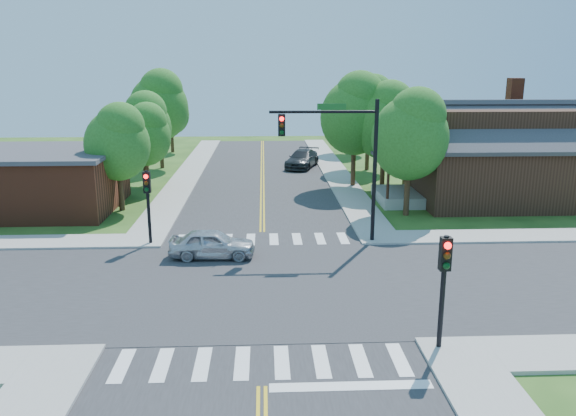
{
  "coord_description": "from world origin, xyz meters",
  "views": [
    {
      "loc": [
        0.12,
        -21.51,
        8.78
      ],
      "look_at": [
        1.25,
        4.24,
        2.2
      ],
      "focal_mm": 35.0,
      "sensor_mm": 36.0,
      "label": 1
    }
  ],
  "objects_px": {
    "signal_pole_nw": "(147,194)",
    "car_dgrey": "(302,159)",
    "signal_pole_se": "(444,272)",
    "house_ne": "(493,151)",
    "signal_mast_ne": "(341,148)",
    "car_silver": "(212,244)"
  },
  "relations": [
    {
      "from": "signal_pole_se",
      "to": "signal_pole_nw",
      "type": "xyz_separation_m",
      "value": [
        -11.2,
        11.2,
        0.0
      ]
    },
    {
      "from": "house_ne",
      "to": "signal_pole_se",
      "type": "bearing_deg",
      "value": -115.58
    },
    {
      "from": "signal_pole_se",
      "to": "house_ne",
      "type": "bearing_deg",
      "value": 64.42
    },
    {
      "from": "signal_mast_ne",
      "to": "signal_pole_nw",
      "type": "distance_m",
      "value": 9.76
    },
    {
      "from": "signal_pole_nw",
      "to": "car_dgrey",
      "type": "distance_m",
      "value": 23.43
    },
    {
      "from": "house_ne",
      "to": "car_dgrey",
      "type": "bearing_deg",
      "value": 132.09
    },
    {
      "from": "signal_mast_ne",
      "to": "car_dgrey",
      "type": "height_order",
      "value": "signal_mast_ne"
    },
    {
      "from": "signal_mast_ne",
      "to": "signal_pole_se",
      "type": "relative_size",
      "value": 1.89
    },
    {
      "from": "car_silver",
      "to": "signal_pole_se",
      "type": "bearing_deg",
      "value": -137.28
    },
    {
      "from": "signal_pole_se",
      "to": "car_silver",
      "type": "relative_size",
      "value": 0.95
    },
    {
      "from": "signal_mast_ne",
      "to": "car_dgrey",
      "type": "relative_size",
      "value": 1.28
    },
    {
      "from": "signal_pole_se",
      "to": "house_ne",
      "type": "relative_size",
      "value": 0.29
    },
    {
      "from": "signal_mast_ne",
      "to": "signal_pole_nw",
      "type": "relative_size",
      "value": 1.89
    },
    {
      "from": "signal_pole_se",
      "to": "car_silver",
      "type": "height_order",
      "value": "signal_pole_se"
    },
    {
      "from": "signal_pole_nw",
      "to": "car_dgrey",
      "type": "height_order",
      "value": "signal_pole_nw"
    },
    {
      "from": "signal_pole_se",
      "to": "car_silver",
      "type": "distance_m",
      "value": 12.25
    },
    {
      "from": "car_dgrey",
      "to": "signal_pole_se",
      "type": "bearing_deg",
      "value": -67.79
    },
    {
      "from": "signal_mast_ne",
      "to": "car_silver",
      "type": "height_order",
      "value": "signal_mast_ne"
    },
    {
      "from": "house_ne",
      "to": "car_silver",
      "type": "xyz_separation_m",
      "value": [
        -17.43,
        -10.73,
        -2.65
      ]
    },
    {
      "from": "signal_mast_ne",
      "to": "car_silver",
      "type": "distance_m",
      "value": 7.79
    },
    {
      "from": "signal_pole_nw",
      "to": "signal_mast_ne",
      "type": "bearing_deg",
      "value": 0.07
    },
    {
      "from": "signal_mast_ne",
      "to": "car_silver",
      "type": "xyz_separation_m",
      "value": [
        -6.24,
        -2.09,
        -4.17
      ]
    }
  ]
}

